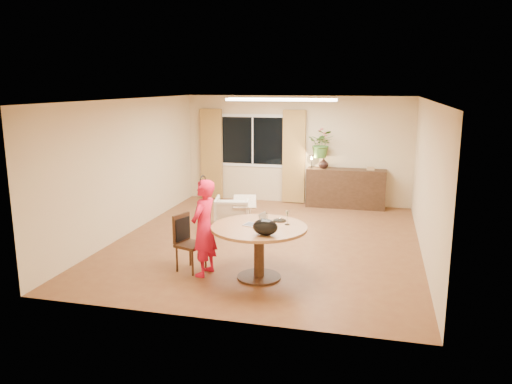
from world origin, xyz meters
TOP-DOWN VIEW (x-y plane):
  - floor at (0.00, 0.00)m, footprint 6.50×6.50m
  - ceiling at (0.00, 0.00)m, footprint 6.50×6.50m
  - wall_back at (0.00, 3.25)m, footprint 5.50×0.00m
  - wall_left at (-2.75, 0.00)m, footprint 0.00×6.50m
  - wall_right at (2.75, 0.00)m, footprint 0.00×6.50m
  - window at (-1.10, 3.23)m, footprint 1.70×0.03m
  - curtain_left at (-2.15, 3.15)m, footprint 0.55×0.08m
  - curtain_right at (-0.05, 3.15)m, footprint 0.55×0.08m
  - ceiling_panel at (0.00, 1.20)m, footprint 2.20×0.35m
  - dining_table at (0.28, -1.80)m, footprint 1.43×1.43m
  - dining_chair at (-0.82, -1.75)m, footprint 0.53×0.51m
  - child at (-0.57, -1.85)m, footprint 0.59×0.44m
  - laptop at (0.20, -1.77)m, footprint 0.37×0.29m
  - tumbler at (0.30, -1.48)m, footprint 0.08×0.08m
  - wine_glass at (0.67, -1.62)m, footprint 0.09×0.09m
  - pot_lid at (0.52, -1.45)m, footprint 0.23×0.23m
  - handbag at (0.47, -2.22)m, footprint 0.40×0.30m
  - armchair at (-0.88, 0.71)m, footprint 0.80×0.82m
  - throw at (-0.61, 0.65)m, footprint 0.57×0.64m
  - sideboard at (1.23, 3.01)m, footprint 1.84×0.45m
  - vase at (0.69, 3.01)m, footprint 0.29×0.29m
  - bouquet at (0.63, 3.01)m, footprint 0.62×0.55m
  - book_stack at (1.78, 3.01)m, footprint 0.18×0.14m
  - desk_lamp at (0.41, 2.96)m, footprint 0.16×0.16m

SIDE VIEW (x-z plane):
  - floor at x=0.00m, z-range 0.00..0.00m
  - armchair at x=-0.88m, z-range 0.00..0.64m
  - dining_chair at x=-0.82m, z-range 0.00..0.89m
  - sideboard at x=1.23m, z-range 0.00..0.92m
  - dining_table at x=0.28m, z-range 0.23..1.05m
  - throw at x=-0.61m, z-range 0.64..0.67m
  - child at x=-0.57m, z-range 0.00..1.49m
  - pot_lid at x=0.52m, z-range 0.81..0.85m
  - tumbler at x=0.30m, z-range 0.81..0.93m
  - laptop at x=0.20m, z-range 0.81..1.03m
  - wine_glass at x=0.67m, z-range 0.81..1.03m
  - handbag at x=0.47m, z-range 0.81..1.05m
  - book_stack at x=1.78m, z-range 0.92..0.99m
  - vase at x=0.69m, z-range 0.92..1.17m
  - desk_lamp at x=0.41m, z-range 0.92..1.24m
  - curtain_left at x=-2.15m, z-range 0.02..2.27m
  - curtain_right at x=-0.05m, z-range 0.02..2.27m
  - wall_back at x=0.00m, z-range -1.45..4.05m
  - wall_left at x=-2.75m, z-range -1.95..4.55m
  - wall_right at x=2.75m, z-range -1.95..4.55m
  - bouquet at x=0.63m, z-range 1.17..1.83m
  - window at x=-1.10m, z-range 0.85..2.15m
  - ceiling_panel at x=0.00m, z-range 2.54..2.59m
  - ceiling at x=0.00m, z-range 2.60..2.60m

